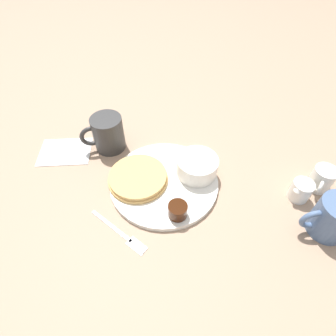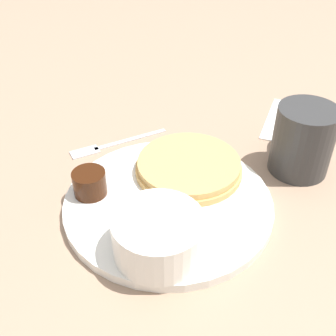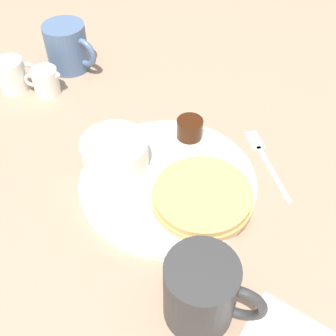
{
  "view_description": "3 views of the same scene",
  "coord_description": "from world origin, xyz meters",
  "px_view_note": "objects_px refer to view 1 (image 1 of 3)",
  "views": [
    {
      "loc": [
        -0.02,
        0.39,
        0.49
      ],
      "look_at": [
        -0.01,
        -0.01,
        0.04
      ],
      "focal_mm": 28.0,
      "sensor_mm": 36.0,
      "label": 1
    },
    {
      "loc": [
        -0.34,
        -0.17,
        0.36
      ],
      "look_at": [
        0.02,
        0.01,
        0.04
      ],
      "focal_mm": 45.0,
      "sensor_mm": 36.0,
      "label": 2
    },
    {
      "loc": [
        0.25,
        -0.31,
        0.47
      ],
      "look_at": [
        -0.0,
        0.0,
        0.03
      ],
      "focal_mm": 45.0,
      "sensor_mm": 36.0,
      "label": 3
    }
  ],
  "objects_px": {
    "plate": "(164,182)",
    "bowl": "(197,166)",
    "creamer_pitcher_far": "(322,179)",
    "creamer_pitcher_near": "(301,190)",
    "second_mug": "(332,218)",
    "coffee_mug": "(107,133)",
    "fork": "(124,235)"
  },
  "relations": [
    {
      "from": "creamer_pitcher_near",
      "to": "creamer_pitcher_far",
      "type": "height_order",
      "value": "creamer_pitcher_far"
    },
    {
      "from": "bowl",
      "to": "creamer_pitcher_far",
      "type": "height_order",
      "value": "creamer_pitcher_far"
    },
    {
      "from": "creamer_pitcher_near",
      "to": "second_mug",
      "type": "height_order",
      "value": "second_mug"
    },
    {
      "from": "creamer_pitcher_near",
      "to": "second_mug",
      "type": "bearing_deg",
      "value": 109.45
    },
    {
      "from": "bowl",
      "to": "creamer_pitcher_far",
      "type": "relative_size",
      "value": 1.43
    },
    {
      "from": "coffee_mug",
      "to": "creamer_pitcher_near",
      "type": "relative_size",
      "value": 1.93
    },
    {
      "from": "plate",
      "to": "creamer_pitcher_near",
      "type": "xyz_separation_m",
      "value": [
        -0.31,
        0.03,
        0.02
      ]
    },
    {
      "from": "plate",
      "to": "fork",
      "type": "distance_m",
      "value": 0.16
    },
    {
      "from": "coffee_mug",
      "to": "creamer_pitcher_far",
      "type": "relative_size",
      "value": 1.62
    },
    {
      "from": "plate",
      "to": "creamer_pitcher_far",
      "type": "bearing_deg",
      "value": 179.78
    },
    {
      "from": "coffee_mug",
      "to": "second_mug",
      "type": "xyz_separation_m",
      "value": [
        -0.49,
        0.24,
        -0.0
      ]
    },
    {
      "from": "fork",
      "to": "second_mug",
      "type": "bearing_deg",
      "value": -176.39
    },
    {
      "from": "creamer_pitcher_near",
      "to": "creamer_pitcher_far",
      "type": "distance_m",
      "value": 0.06
    },
    {
      "from": "creamer_pitcher_near",
      "to": "second_mug",
      "type": "xyz_separation_m",
      "value": [
        -0.03,
        0.08,
        0.02
      ]
    },
    {
      "from": "plate",
      "to": "coffee_mug",
      "type": "relative_size",
      "value": 2.33
    },
    {
      "from": "bowl",
      "to": "second_mug",
      "type": "distance_m",
      "value": 0.29
    },
    {
      "from": "coffee_mug",
      "to": "second_mug",
      "type": "bearing_deg",
      "value": 154.08
    },
    {
      "from": "plate",
      "to": "bowl",
      "type": "relative_size",
      "value": 2.64
    },
    {
      "from": "second_mug",
      "to": "coffee_mug",
      "type": "bearing_deg",
      "value": -25.92
    },
    {
      "from": "bowl",
      "to": "creamer_pitcher_near",
      "type": "bearing_deg",
      "value": 165.99
    },
    {
      "from": "coffee_mug",
      "to": "creamer_pitcher_far",
      "type": "bearing_deg",
      "value": 166.22
    },
    {
      "from": "creamer_pitcher_near",
      "to": "fork",
      "type": "xyz_separation_m",
      "value": [
        0.38,
        0.11,
        -0.02
      ]
    },
    {
      "from": "creamer_pitcher_far",
      "to": "second_mug",
      "type": "bearing_deg",
      "value": 76.93
    },
    {
      "from": "bowl",
      "to": "fork",
      "type": "height_order",
      "value": "bowl"
    },
    {
      "from": "coffee_mug",
      "to": "second_mug",
      "type": "distance_m",
      "value": 0.54
    },
    {
      "from": "plate",
      "to": "second_mug",
      "type": "height_order",
      "value": "second_mug"
    },
    {
      "from": "plate",
      "to": "fork",
      "type": "height_order",
      "value": "plate"
    },
    {
      "from": "coffee_mug",
      "to": "second_mug",
      "type": "height_order",
      "value": "coffee_mug"
    },
    {
      "from": "bowl",
      "to": "fork",
      "type": "relative_size",
      "value": 0.75
    },
    {
      "from": "plate",
      "to": "fork",
      "type": "bearing_deg",
      "value": 60.57
    },
    {
      "from": "creamer_pitcher_near",
      "to": "creamer_pitcher_far",
      "type": "bearing_deg",
      "value": -151.8
    },
    {
      "from": "plate",
      "to": "coffee_mug",
      "type": "distance_m",
      "value": 0.2
    }
  ]
}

